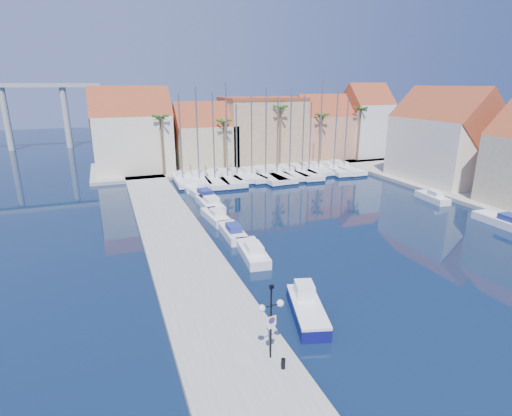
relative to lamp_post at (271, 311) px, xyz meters
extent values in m
plane|color=black|center=(7.32, 4.84, -3.28)|extent=(260.00, 260.00, 0.00)
cube|color=gray|center=(-1.68, 18.34, -3.03)|extent=(6.00, 77.00, 0.50)
cube|color=gray|center=(17.32, 52.84, -3.03)|extent=(54.00, 16.00, 0.50)
cube|color=gray|center=(39.32, 19.84, -3.03)|extent=(12.00, 60.00, 0.50)
cylinder|color=black|center=(0.00, 0.01, -0.66)|extent=(0.11, 0.11, 4.24)
cylinder|color=black|center=(-0.26, -0.02, 0.29)|extent=(0.53, 0.11, 0.05)
cylinder|color=black|center=(0.26, 0.03, 0.29)|extent=(0.53, 0.11, 0.05)
sphere|color=white|center=(-0.53, -0.05, 0.29)|extent=(0.38, 0.38, 0.38)
sphere|color=white|center=(0.53, 0.06, 0.29)|extent=(0.38, 0.38, 0.38)
cube|color=black|center=(0.00, 0.01, 1.35)|extent=(0.25, 0.15, 0.17)
cube|color=white|center=(0.01, -0.06, -0.56)|extent=(0.53, 0.09, 0.53)
cylinder|color=red|center=(0.01, -0.08, -0.50)|extent=(0.36, 0.05, 0.36)
cylinder|color=#1933A5|center=(0.01, -0.09, -0.50)|extent=(0.25, 0.04, 0.25)
cube|color=white|center=(0.01, -0.06, -0.93)|extent=(0.42, 0.08, 0.15)
cylinder|color=black|center=(0.27, -1.01, -2.50)|extent=(0.23, 0.23, 0.56)
cube|color=#100F5D|center=(3.92, 3.33, -2.88)|extent=(3.17, 5.63, 0.80)
cube|color=white|center=(3.92, 3.33, -2.39)|extent=(3.17, 5.63, 0.18)
cube|color=white|center=(4.21, 4.36, -1.90)|extent=(1.50, 1.69, 0.98)
cube|color=white|center=(3.90, 13.34, -2.88)|extent=(2.38, 5.80, 0.80)
cube|color=white|center=(3.84, 12.78, -2.18)|extent=(1.46, 2.10, 0.60)
cube|color=white|center=(3.75, 18.62, -2.88)|extent=(1.87, 5.43, 0.80)
cube|color=navy|center=(3.74, 18.08, -2.18)|extent=(1.26, 1.92, 0.60)
cube|color=white|center=(3.47, 23.80, -2.88)|extent=(2.16, 5.53, 0.80)
cube|color=white|center=(3.52, 23.26, -2.18)|extent=(1.36, 1.98, 0.60)
cube|color=white|center=(4.12, 28.76, -2.88)|extent=(2.21, 6.50, 0.80)
cube|color=white|center=(4.13, 28.12, -2.18)|extent=(1.50, 2.29, 0.60)
cube|color=white|center=(4.29, 32.73, -2.88)|extent=(2.70, 6.58, 0.80)
cube|color=navy|center=(4.36, 32.09, -2.18)|extent=(1.66, 2.38, 0.60)
cube|color=white|center=(3.51, 38.54, -2.88)|extent=(1.93, 5.47, 0.80)
cube|color=white|center=(3.53, 37.99, -2.18)|extent=(1.28, 1.94, 0.60)
cube|color=white|center=(3.80, 43.32, -2.88)|extent=(2.39, 6.30, 0.80)
cube|color=white|center=(3.84, 42.70, -2.18)|extent=(1.53, 2.25, 0.60)
cube|color=white|center=(31.32, 11.30, -2.88)|extent=(2.27, 6.73, 0.80)
cube|color=navy|center=(31.31, 10.63, -2.18)|extent=(1.54, 2.37, 0.60)
cube|color=white|center=(31.32, 21.51, -2.88)|extent=(2.14, 5.18, 0.80)
cube|color=white|center=(31.27, 21.01, -2.18)|extent=(1.31, 1.87, 0.60)
cube|color=white|center=(3.24, 41.54, -2.78)|extent=(2.61, 8.81, 1.00)
cube|color=#0B1938|center=(3.24, 41.54, -3.10)|extent=(2.67, 8.87, 0.28)
cube|color=white|center=(3.27, 42.42, -1.98)|extent=(1.69, 2.68, 0.60)
cylinder|color=slate|center=(3.22, 41.11, 3.70)|extent=(0.20, 0.20, 11.96)
cube|color=white|center=(5.53, 40.88, -2.78)|extent=(2.82, 9.29, 1.00)
cube|color=#0B1938|center=(5.53, 40.88, -3.10)|extent=(2.88, 9.35, 0.28)
cube|color=white|center=(5.57, 41.79, -1.98)|extent=(1.80, 2.83, 0.60)
cylinder|color=slate|center=(5.51, 40.42, 4.16)|extent=(0.20, 0.20, 12.89)
cube|color=white|center=(7.73, 40.27, -2.78)|extent=(3.61, 10.83, 1.00)
cube|color=#0B1938|center=(7.73, 40.27, -3.10)|extent=(3.68, 10.90, 0.28)
cube|color=white|center=(7.82, 41.33, -1.98)|extent=(2.19, 3.34, 0.60)
cylinder|color=slate|center=(7.69, 39.74, 3.76)|extent=(0.20, 0.20, 12.08)
cube|color=white|center=(9.76, 40.66, -2.78)|extent=(3.00, 11.48, 1.00)
cube|color=#0B1938|center=(9.76, 40.66, -3.10)|extent=(3.06, 11.54, 0.28)
cube|color=white|center=(9.76, 41.80, -1.98)|extent=(2.09, 3.45, 0.60)
cylinder|color=slate|center=(9.76, 40.08, 4.40)|extent=(0.20, 0.20, 13.37)
cube|color=white|center=(11.46, 41.20, -2.78)|extent=(2.85, 8.72, 1.00)
cube|color=#0B1938|center=(11.46, 41.20, -3.10)|extent=(2.91, 8.79, 0.28)
cube|color=white|center=(11.40, 42.05, -1.98)|extent=(1.74, 2.68, 0.60)
cylinder|color=slate|center=(11.49, 40.77, 2.95)|extent=(0.20, 0.20, 10.46)
cube|color=white|center=(13.72, 40.84, -2.78)|extent=(2.98, 8.95, 1.00)
cube|color=#0B1938|center=(13.72, 40.84, -3.10)|extent=(3.04, 9.02, 0.28)
cube|color=white|center=(13.65, 41.72, -1.98)|extent=(1.81, 2.76, 0.60)
cylinder|color=slate|center=(13.75, 40.40, 3.48)|extent=(0.20, 0.20, 11.53)
cube|color=white|center=(15.77, 40.31, -2.78)|extent=(3.88, 11.77, 1.00)
cube|color=#0B1938|center=(15.77, 40.31, -3.10)|extent=(3.94, 11.83, 0.28)
cube|color=white|center=(15.68, 41.47, -1.98)|extent=(2.36, 3.62, 0.60)
cylinder|color=slate|center=(15.81, 39.74, 4.10)|extent=(0.20, 0.20, 12.77)
cube|color=white|center=(17.87, 40.60, -2.78)|extent=(4.03, 12.00, 1.00)
cube|color=#0B1938|center=(17.87, 40.60, -3.10)|extent=(4.09, 12.06, 0.28)
cube|color=white|center=(17.97, 41.77, -1.98)|extent=(2.43, 3.70, 0.60)
cylinder|color=slate|center=(17.82, 40.01, 3.45)|extent=(0.20, 0.20, 11.45)
cube|color=white|center=(19.96, 40.51, -2.78)|extent=(3.20, 10.14, 1.00)
cube|color=#0B1938|center=(19.96, 40.51, -3.10)|extent=(3.26, 10.21, 0.28)
cube|color=white|center=(19.90, 41.50, -1.98)|extent=(2.00, 3.11, 0.60)
cylinder|color=slate|center=(19.99, 40.01, 4.00)|extent=(0.20, 0.20, 12.55)
cube|color=white|center=(22.28, 40.67, -2.78)|extent=(3.56, 11.71, 1.00)
cube|color=#0B1938|center=(22.28, 40.67, -3.10)|extent=(3.62, 11.78, 0.28)
cube|color=white|center=(22.33, 41.83, -1.98)|extent=(2.27, 3.57, 0.60)
cylinder|color=slate|center=(22.25, 40.09, 3.54)|extent=(0.20, 0.20, 11.65)
cube|color=white|center=(23.90, 41.23, -2.78)|extent=(2.39, 8.47, 1.00)
cube|color=#0B1938|center=(23.90, 41.23, -3.10)|extent=(2.45, 8.53, 0.28)
cube|color=white|center=(23.88, 42.07, -1.98)|extent=(1.59, 2.56, 0.60)
cylinder|color=slate|center=(23.91, 40.81, 3.04)|extent=(0.20, 0.20, 10.64)
cube|color=white|center=(25.96, 41.70, -2.78)|extent=(2.34, 8.36, 1.00)
cube|color=#0B1938|center=(25.96, 41.70, -3.10)|extent=(2.40, 8.42, 0.28)
cube|color=white|center=(25.94, 42.53, -1.98)|extent=(1.57, 2.53, 0.60)
cylinder|color=slate|center=(25.97, 41.29, 4.71)|extent=(0.20, 0.20, 13.98)
cube|color=white|center=(28.18, 40.60, -2.78)|extent=(3.18, 9.62, 1.00)
cube|color=#0B1938|center=(28.18, 40.60, -3.10)|extent=(3.24, 9.69, 0.28)
cube|color=white|center=(28.25, 41.55, -1.98)|extent=(1.93, 2.96, 0.60)
cylinder|color=slate|center=(28.14, 40.13, 4.07)|extent=(0.20, 0.20, 12.70)
cube|color=white|center=(30.34, 40.99, -2.78)|extent=(2.77, 10.61, 1.00)
cube|color=#0B1938|center=(30.34, 40.99, -3.10)|extent=(2.83, 10.67, 0.28)
cube|color=white|center=(30.34, 42.05, -1.98)|extent=(1.93, 3.18, 0.60)
cylinder|color=slate|center=(30.34, 40.46, 3.35)|extent=(0.20, 0.20, 11.26)
cube|color=beige|center=(-2.68, 51.84, 1.72)|extent=(12.00, 9.00, 9.00)
cube|color=brown|center=(-2.68, 51.84, 6.22)|extent=(12.30, 9.00, 9.00)
cube|color=tan|center=(9.32, 51.84, 0.72)|extent=(10.00, 8.00, 7.00)
cube|color=brown|center=(9.32, 51.84, 4.22)|extent=(10.30, 8.00, 8.00)
cube|color=#9B815F|center=(20.32, 52.84, 2.72)|extent=(14.00, 10.00, 11.00)
cube|color=brown|center=(20.32, 52.84, 8.47)|extent=(14.20, 10.20, 0.50)
cube|color=tan|center=(32.32, 51.84, 1.22)|extent=(10.00, 8.00, 8.00)
cube|color=brown|center=(32.32, 51.84, 5.22)|extent=(10.30, 8.00, 8.00)
cube|color=silver|center=(41.32, 50.84, 2.22)|extent=(8.00, 8.00, 10.00)
cube|color=brown|center=(41.32, 50.84, 7.22)|extent=(8.30, 8.00, 8.00)
cube|color=beige|center=(39.32, 28.84, 1.72)|extent=(9.00, 14.00, 9.00)
cube|color=brown|center=(39.32, 28.84, 6.22)|extent=(9.00, 14.30, 9.00)
cylinder|color=brown|center=(1.32, 46.84, 1.72)|extent=(0.36, 0.36, 9.00)
sphere|color=#265117|center=(1.32, 46.84, 6.07)|extent=(2.60, 2.60, 2.60)
cylinder|color=brown|center=(11.32, 46.84, 1.22)|extent=(0.36, 0.36, 8.00)
sphere|color=#265117|center=(11.32, 46.84, 5.07)|extent=(2.60, 2.60, 2.60)
cylinder|color=brown|center=(21.32, 46.84, 2.22)|extent=(0.36, 0.36, 10.00)
sphere|color=#265117|center=(21.32, 46.84, 7.07)|extent=(2.60, 2.60, 2.60)
cylinder|color=brown|center=(29.32, 46.84, 1.47)|extent=(0.36, 0.36, 8.50)
sphere|color=#265117|center=(29.32, 46.84, 5.57)|extent=(2.60, 2.60, 2.60)
cylinder|color=brown|center=(37.32, 46.84, 1.97)|extent=(0.36, 0.36, 9.50)
sphere|color=#265117|center=(37.32, 46.84, 6.57)|extent=(2.60, 2.60, 2.60)
cylinder|color=#9E9E99|center=(-26.68, 86.84, 3.72)|extent=(1.40, 1.40, 14.00)
cylinder|color=#9E9E99|center=(-14.68, 86.84, 3.72)|extent=(1.40, 1.40, 14.00)
camera|label=1|loc=(-6.96, -16.25, 10.94)|focal=28.00mm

